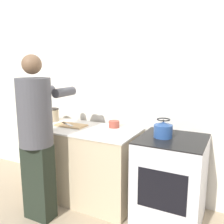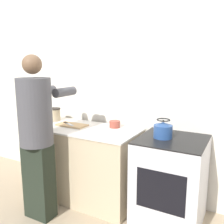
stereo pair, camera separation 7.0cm
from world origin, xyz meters
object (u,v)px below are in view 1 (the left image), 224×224
object	(u,v)px
kettle	(163,130)
person	(37,134)
cutting_board	(71,125)
knife	(67,124)
canister_jar	(53,115)
bowl_prep	(114,124)
oven	(170,180)

from	to	relation	value
kettle	person	bearing A→B (deg)	-153.92
person	cutting_board	world-z (taller)	person
knife	canister_jar	world-z (taller)	canister_jar
cutting_board	kettle	size ratio (longest dim) A/B	1.96
person	canister_jar	world-z (taller)	person
cutting_board	kettle	world-z (taller)	kettle
cutting_board	bowl_prep	bearing A→B (deg)	19.48
person	cutting_board	bearing A→B (deg)	89.43
kettle	canister_jar	xyz separation A→B (m)	(-1.53, 0.12, -0.01)
kettle	canister_jar	size ratio (longest dim) A/B	1.14
cutting_board	knife	bearing A→B (deg)	-172.72
knife	kettle	bearing A→B (deg)	25.40
cutting_board	person	bearing A→B (deg)	-90.57
bowl_prep	kettle	bearing A→B (deg)	-16.04
oven	person	world-z (taller)	person
person	cutting_board	xyz separation A→B (m)	(0.01, 0.57, -0.04)
person	canister_jar	distance (m)	0.79
cutting_board	canister_jar	bearing A→B (deg)	162.91
oven	bowl_prep	size ratio (longest dim) A/B	7.08
knife	bowl_prep	bearing A→B (deg)	43.87
knife	kettle	xyz separation A→B (m)	(1.20, -0.00, 0.08)
oven	person	distance (m)	1.46
canister_jar	kettle	bearing A→B (deg)	-4.66
cutting_board	knife	distance (m)	0.05
oven	canister_jar	bearing A→B (deg)	175.97
canister_jar	person	bearing A→B (deg)	-61.65
oven	bowl_prep	world-z (taller)	bowl_prep
knife	canister_jar	bearing A→B (deg)	-175.19
knife	canister_jar	xyz separation A→B (m)	(-0.33, 0.12, 0.06)
oven	knife	world-z (taller)	knife
kettle	oven	bearing A→B (deg)	6.11
person	kettle	world-z (taller)	person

